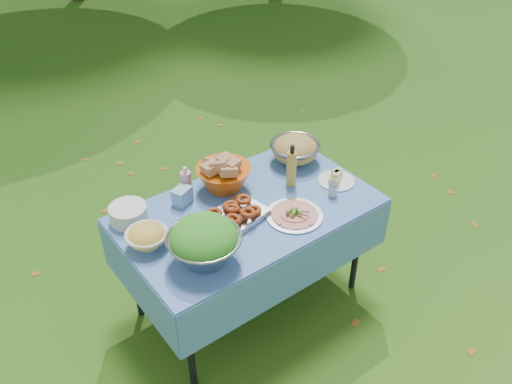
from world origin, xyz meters
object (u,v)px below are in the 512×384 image
salad_bowl (204,241)px  charcuterie_platter (295,211)px  bread_bowl (224,172)px  oil_bottle (292,165)px  pasta_bowl_steel (295,149)px  plate_stack (128,214)px  picnic_table (249,257)px

salad_bowl → charcuterie_platter: salad_bowl is taller
bread_bowl → oil_bottle: bearing=-32.0°
charcuterie_platter → pasta_bowl_steel: bearing=49.7°
charcuterie_platter → oil_bottle: 0.33m
plate_stack → pasta_bowl_steel: (1.13, -0.08, 0.04)m
picnic_table → pasta_bowl_steel: bearing=23.0°
charcuterie_platter → picnic_table: bearing=128.5°
plate_stack → charcuterie_platter: 0.92m
plate_stack → bread_bowl: (0.60, -0.06, 0.06)m
bread_bowl → pasta_bowl_steel: bearing=-2.7°
picnic_table → charcuterie_platter: 0.50m
bread_bowl → pasta_bowl_steel: size_ratio=1.04×
oil_bottle → salad_bowl: bearing=-162.2°
charcuterie_platter → plate_stack: bearing=145.3°
bread_bowl → salad_bowl: bearing=-132.9°
pasta_bowl_steel → salad_bowl: bearing=-155.6°
plate_stack → bread_bowl: bread_bowl is taller
picnic_table → salad_bowl: size_ratio=3.85×
picnic_table → pasta_bowl_steel: (0.54, 0.23, 0.47)m
bread_bowl → oil_bottle: size_ratio=1.21×
picnic_table → plate_stack: plate_stack is taller
picnic_table → plate_stack: (-0.59, 0.31, 0.43)m
oil_bottle → charcuterie_platter: bearing=-126.1°
oil_bottle → pasta_bowl_steel: bearing=44.9°
pasta_bowl_steel → oil_bottle: bearing=-135.1°
plate_stack → pasta_bowl_steel: size_ratio=0.66×
charcuterie_platter → oil_bottle: oil_bottle is taller
pasta_bowl_steel → picnic_table: bearing=-157.0°
charcuterie_platter → oil_bottle: bearing=53.9°
pasta_bowl_steel → oil_bottle: (-0.19, -0.19, 0.05)m
salad_bowl → oil_bottle: 0.81m
plate_stack → salad_bowl: bearing=-72.2°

